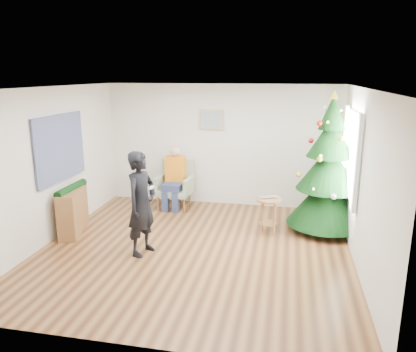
% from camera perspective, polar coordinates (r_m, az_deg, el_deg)
% --- Properties ---
extents(floor, '(5.00, 5.00, 0.00)m').
position_cam_1_polar(floor, '(6.77, -1.87, -10.26)').
color(floor, brown).
rests_on(floor, ground).
extents(ceiling, '(5.00, 5.00, 0.00)m').
position_cam_1_polar(ceiling, '(6.17, -2.07, 12.30)').
color(ceiling, white).
rests_on(ceiling, wall_back).
extents(wall_back, '(5.00, 0.00, 5.00)m').
position_cam_1_polar(wall_back, '(8.74, 1.84, 4.32)').
color(wall_back, silver).
rests_on(wall_back, floor).
extents(wall_front, '(5.00, 0.00, 5.00)m').
position_cam_1_polar(wall_front, '(4.07, -10.22, -7.79)').
color(wall_front, silver).
rests_on(wall_front, floor).
extents(wall_left, '(0.00, 5.00, 5.00)m').
position_cam_1_polar(wall_left, '(7.33, -21.35, 1.38)').
color(wall_left, silver).
rests_on(wall_left, floor).
extents(wall_right, '(0.00, 5.00, 5.00)m').
position_cam_1_polar(wall_right, '(6.27, 20.86, -0.63)').
color(wall_right, silver).
rests_on(wall_right, floor).
extents(window_panel, '(0.04, 1.30, 1.40)m').
position_cam_1_polar(window_panel, '(7.19, 19.55, 2.93)').
color(window_panel, white).
rests_on(window_panel, wall_right).
extents(curtains, '(0.05, 1.75, 1.50)m').
position_cam_1_polar(curtains, '(7.18, 19.31, 2.95)').
color(curtains, white).
rests_on(curtains, wall_right).
extents(christmas_tree, '(1.40, 1.40, 2.54)m').
position_cam_1_polar(christmas_tree, '(7.52, 16.61, 0.84)').
color(christmas_tree, '#3F2816').
rests_on(christmas_tree, floor).
extents(stool, '(0.44, 0.44, 0.66)m').
position_cam_1_polar(stool, '(7.35, 8.48, -5.57)').
color(stool, brown).
rests_on(stool, floor).
extents(laptop, '(0.42, 0.35, 0.03)m').
position_cam_1_polar(laptop, '(7.24, 8.58, -3.06)').
color(laptop, silver).
rests_on(laptop, stool).
extents(armchair, '(0.78, 0.71, 1.00)m').
position_cam_1_polar(armchair, '(8.74, -4.65, -1.99)').
color(armchair, gray).
rests_on(armchair, floor).
extents(seated_person, '(0.43, 0.61, 1.31)m').
position_cam_1_polar(seated_person, '(8.61, -4.81, -0.15)').
color(seated_person, navy).
rests_on(seated_person, armchair).
extents(standing_man, '(0.55, 0.69, 1.66)m').
position_cam_1_polar(standing_man, '(6.43, -9.32, -3.85)').
color(standing_man, black).
rests_on(standing_man, floor).
extents(game_controller, '(0.07, 0.13, 0.04)m').
position_cam_1_polar(game_controller, '(6.27, -8.00, -1.64)').
color(game_controller, white).
rests_on(game_controller, standing_man).
extents(console, '(0.54, 1.04, 0.80)m').
position_cam_1_polar(console, '(7.73, -18.46, -4.67)').
color(console, brown).
rests_on(console, floor).
extents(garland, '(0.14, 0.90, 0.14)m').
position_cam_1_polar(garland, '(7.61, -18.71, -1.68)').
color(garland, black).
rests_on(garland, console).
extents(tapestry, '(0.03, 1.50, 1.15)m').
position_cam_1_polar(tapestry, '(7.51, -20.05, 3.74)').
color(tapestry, black).
rests_on(tapestry, wall_left).
extents(framed_picture, '(0.52, 0.05, 0.42)m').
position_cam_1_polar(framed_picture, '(8.67, 0.51, 7.91)').
color(framed_picture, tan).
rests_on(framed_picture, wall_back).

